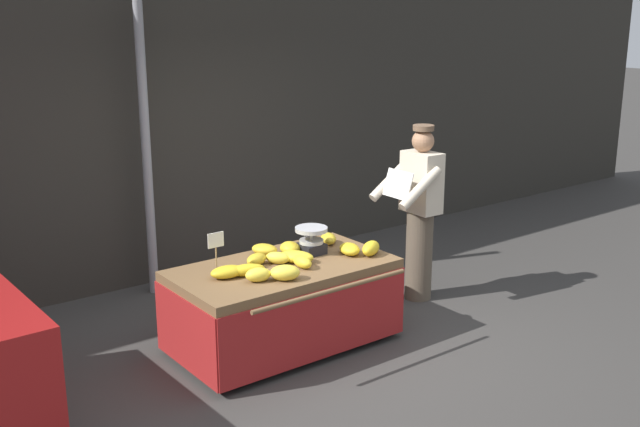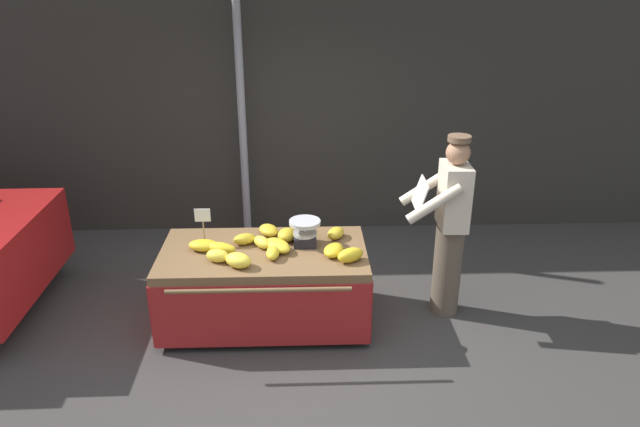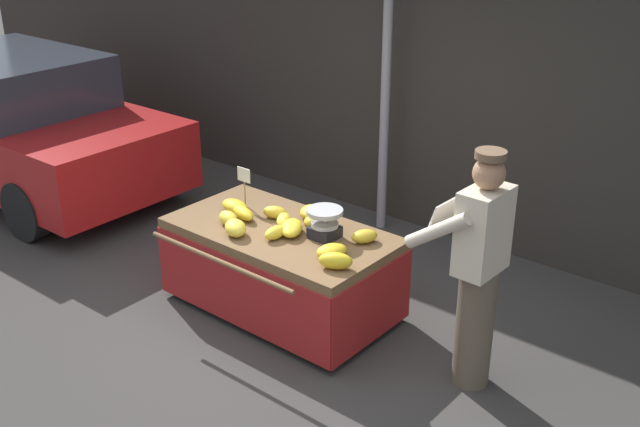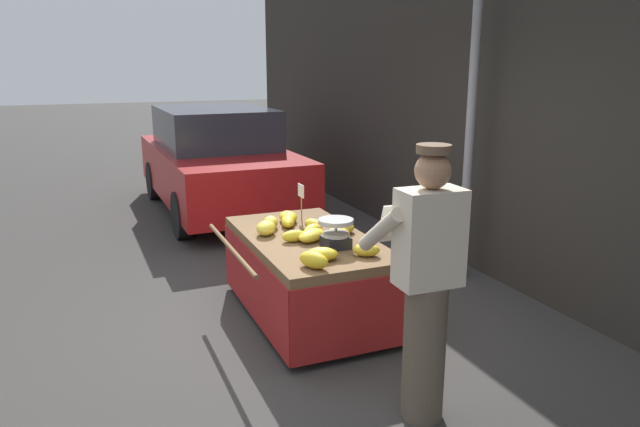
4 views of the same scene
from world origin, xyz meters
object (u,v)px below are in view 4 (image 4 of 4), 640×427
(street_pole, at_px, (471,113))
(banana_bunch_0, at_px, (266,228))
(weighing_scale, at_px, (336,233))
(price_sign, at_px, (301,194))
(banana_bunch_11, at_px, (314,260))
(vendor_person, at_px, (426,284))
(banana_bunch_9, at_px, (366,250))
(banana_cart, at_px, (307,259))
(banana_bunch_8, at_px, (322,254))
(banana_bunch_4, at_px, (338,234))
(banana_bunch_7, at_px, (271,222))
(banana_bunch_3, at_px, (288,217))
(banana_bunch_1, at_px, (314,224))
(parked_car, at_px, (218,161))
(banana_bunch_12, at_px, (343,228))
(banana_bunch_6, at_px, (312,235))
(banana_bunch_5, at_px, (294,236))
(banana_bunch_2, at_px, (288,221))
(banana_bunch_10, at_px, (313,230))

(street_pole, xyz_separation_m, banana_bunch_0, (0.12, -2.14, -0.90))
(weighing_scale, height_order, price_sign, price_sign)
(banana_bunch_11, distance_m, vendor_person, 0.99)
(banana_bunch_0, relative_size, banana_bunch_9, 1.13)
(banana_cart, relative_size, banana_bunch_8, 7.70)
(price_sign, distance_m, banana_bunch_4, 0.77)
(banana_bunch_7, bearing_deg, price_sign, 114.98)
(banana_bunch_0, relative_size, banana_bunch_3, 0.85)
(banana_bunch_1, bearing_deg, parked_car, 179.44)
(banana_bunch_4, bearing_deg, banana_bunch_3, -166.33)
(banana_bunch_3, relative_size, banana_bunch_12, 1.19)
(banana_bunch_7, bearing_deg, vendor_person, 8.78)
(banana_bunch_1, xyz_separation_m, banana_bunch_6, (0.30, -0.14, -0.00))
(banana_bunch_4, bearing_deg, price_sign, -176.83)
(banana_bunch_0, distance_m, banana_bunch_1, 0.43)
(weighing_scale, relative_size, banana_bunch_11, 1.15)
(banana_bunch_6, height_order, banana_bunch_12, banana_bunch_6)
(banana_bunch_5, xyz_separation_m, banana_bunch_6, (0.04, 0.14, -0.00))
(weighing_scale, bearing_deg, banana_bunch_6, -155.17)
(street_pole, xyz_separation_m, vendor_person, (1.98, -1.73, -0.81))
(price_sign, bearing_deg, banana_bunch_5, -25.62)
(banana_bunch_7, bearing_deg, weighing_scale, 22.35)
(banana_bunch_3, height_order, banana_bunch_4, banana_bunch_4)
(street_pole, xyz_separation_m, weighing_scale, (0.68, -1.74, -0.84))
(banana_bunch_0, xyz_separation_m, banana_bunch_2, (-0.18, 0.26, -0.01))
(banana_bunch_6, xyz_separation_m, vendor_person, (1.54, 0.12, 0.10))
(banana_bunch_10, bearing_deg, banana_bunch_1, 155.70)
(banana_bunch_2, bearing_deg, banana_cart, 6.34)
(banana_bunch_5, height_order, banana_bunch_11, banana_bunch_11)
(street_pole, distance_m, banana_bunch_5, 2.22)
(banana_bunch_6, xyz_separation_m, banana_bunch_8, (0.49, -0.11, -0.00))
(banana_cart, bearing_deg, banana_bunch_4, 42.57)
(banana_bunch_9, bearing_deg, banana_bunch_11, -78.52)
(banana_bunch_2, xyz_separation_m, banana_bunch_4, (0.58, 0.23, 0.01))
(banana_bunch_0, height_order, banana_bunch_3, banana_bunch_0)
(banana_cart, bearing_deg, weighing_scale, 15.30)
(banana_bunch_10, distance_m, banana_bunch_11, 0.82)
(banana_bunch_2, xyz_separation_m, banana_bunch_8, (0.99, -0.08, 0.00))
(banana_bunch_5, relative_size, banana_bunch_6, 0.71)
(street_pole, xyz_separation_m, banana_bunch_12, (0.35, -1.52, -0.91))
(banana_bunch_7, xyz_separation_m, vendor_person, (2.04, 0.31, 0.10))
(banana_bunch_8, bearing_deg, banana_bunch_12, 142.83)
(banana_bunch_11, relative_size, vendor_person, 0.14)
(banana_bunch_9, relative_size, parked_car, 0.05)
(banana_bunch_9, height_order, banana_bunch_10, banana_bunch_10)
(banana_bunch_2, distance_m, banana_bunch_6, 0.50)
(banana_bunch_0, bearing_deg, banana_bunch_5, 28.75)
(price_sign, distance_m, banana_bunch_3, 0.24)
(price_sign, xyz_separation_m, banana_bunch_11, (1.28, -0.39, -0.19))
(banana_bunch_4, bearing_deg, banana_bunch_11, -38.54)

